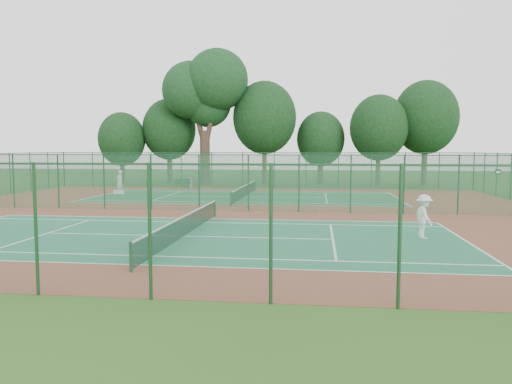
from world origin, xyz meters
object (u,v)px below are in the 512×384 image
bench (182,183)px  big_tree (206,89)px  kit_bag (119,192)px  player_far (120,182)px  player_near (424,216)px  trash_bin (190,183)px

bench → big_tree: (1.14, 5.57, 9.63)m
kit_bag → big_tree: bearing=62.9°
player_far → kit_bag: 0.86m
player_near → player_far: (-21.19, 18.64, 0.06)m
player_far → trash_bin: 8.40m
bench → player_near: bearing=-75.6°
trash_bin → kit_bag: trash_bin is taller
player_far → bench: bearing=169.2°
player_far → kit_bag: size_ratio=2.27×
bench → big_tree: big_tree is taller
trash_bin → big_tree: size_ratio=0.07×
player_near → kit_bag: 28.17m
player_near → kit_bag: bearing=35.1°
player_far → big_tree: big_tree is taller
player_near → trash_bin: 30.94m
bench → big_tree: 11.18m
player_near → player_far: 28.22m
player_far → kit_bag: bearing=6.5°
bench → kit_bag: bearing=-138.9°
bench → big_tree: size_ratio=0.11×
player_near → trash_bin: bearing=19.4°
player_far → player_near: bearing=66.7°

